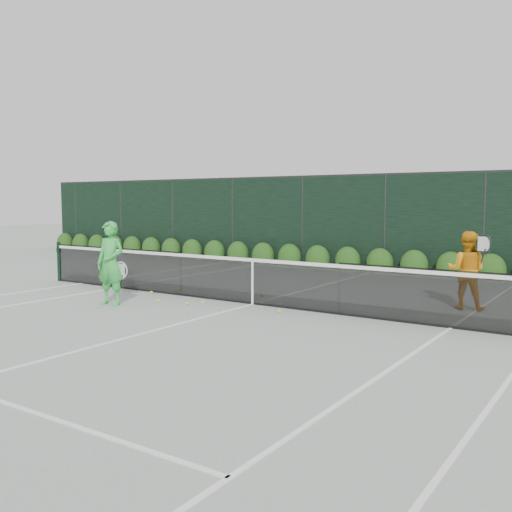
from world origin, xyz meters
The scene contains 8 objects.
ground centered at (0.00, 0.00, 0.00)m, with size 80.00×80.00×0.00m, color gray.
tennis_net centered at (-0.02, 0.00, 0.53)m, with size 12.90×0.10×1.07m.
player_woman centered at (-2.46, -1.68, 0.88)m, with size 0.70×0.52×1.76m.
player_man centered at (3.88, 1.96, 0.79)m, with size 0.92×0.68×1.58m.
court_lines centered at (0.00, 0.00, 0.01)m, with size 11.03×23.83×0.01m.
windscreen_fence centered at (0.00, -2.71, 1.51)m, with size 32.00×21.07×3.06m.
hedge_row centered at (0.00, 7.15, 0.23)m, with size 31.66×0.65×0.94m.
tennis_balls centered at (-1.21, -0.22, 0.03)m, with size 3.77×1.94×0.07m.
Camera 1 is at (6.69, -9.86, 2.18)m, focal length 40.00 mm.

